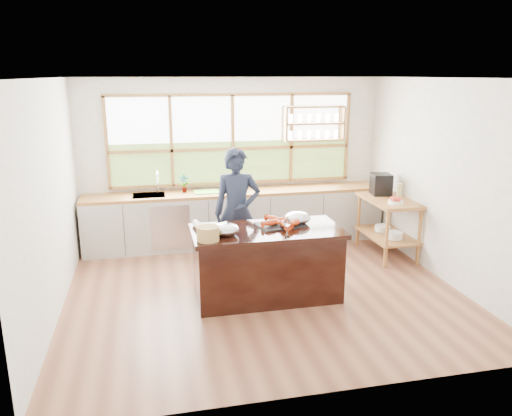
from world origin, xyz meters
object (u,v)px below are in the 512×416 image
object	(u,v)px
wicker_basket	(208,234)
island	(267,263)
cook	(237,212)
espresso_machine	(381,184)

from	to	relation	value
wicker_basket	island	bearing A→B (deg)	19.79
island	cook	xyz separation A→B (m)	(-0.21, 0.88, 0.44)
island	cook	distance (m)	1.01
espresso_machine	wicker_basket	bearing A→B (deg)	-141.19
island	cook	world-z (taller)	cook
espresso_machine	wicker_basket	xyz separation A→B (m)	(-2.95, -1.67, -0.08)
island	espresso_machine	world-z (taller)	espresso_machine
island	cook	bearing A→B (deg)	103.56
espresso_machine	island	bearing A→B (deg)	-138.17
island	wicker_basket	world-z (taller)	wicker_basket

